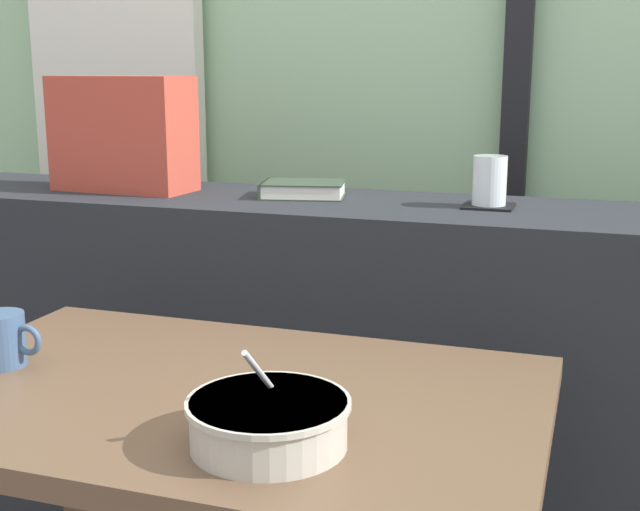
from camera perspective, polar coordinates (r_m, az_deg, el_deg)
The scene contains 10 objects.
curtain_left_panel at distance 2.69m, azimuth -13.74°, elevation 13.99°, with size 0.56×0.06×2.50m, color silver.
window_divider_post at distance 2.33m, azimuth 13.42°, elevation 15.52°, with size 0.07×0.05×2.60m, color black.
dark_console_ledge at distance 1.89m, azimuth 3.58°, elevation -9.86°, with size 2.80×0.39×0.89m, color #23262B.
breakfast_table at distance 1.31m, azimuth -6.83°, elevation -14.40°, with size 0.95×0.61×0.71m.
coaster_square at distance 1.75m, azimuth 11.36°, elevation 3.31°, with size 0.10×0.10×0.01m, color black.
juice_glass at distance 1.74m, azimuth 11.43°, elevation 4.88°, with size 0.07×0.07×0.10m.
closed_book at distance 1.85m, azimuth -1.21°, elevation 4.51°, with size 0.20×0.17×0.03m.
throw_pillow at distance 1.99m, azimuth -13.22°, elevation 8.04°, with size 0.32×0.14×0.26m, color #B74233.
soup_bowl at distance 1.06m, azimuth -3.50°, elevation -11.25°, with size 0.21×0.21×0.13m.
ceramic_mug at distance 1.42m, azimuth -20.74°, elevation -5.35°, with size 0.11×0.08×0.08m.
Camera 1 is at (0.44, -1.14, 1.17)m, focal length 47.19 mm.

